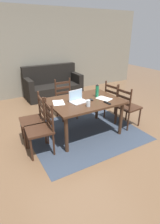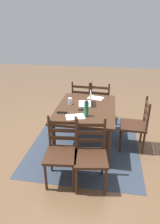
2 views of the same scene
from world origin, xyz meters
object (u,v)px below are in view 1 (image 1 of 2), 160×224
object	(u,v)px
computer_mouse	(91,100)
chair_far_head	(66,100)
chair_right_near	(127,107)
drinking_glass	(88,103)
chair_left_far	(34,120)
couch	(53,86)
laptop	(78,99)
dining_table	(84,104)
water_bottle	(97,90)
chair_right_far	(115,101)
chair_left_near	(41,129)
tv_remote	(107,103)

from	to	relation	value
computer_mouse	chair_far_head	bearing A→B (deg)	85.88
computer_mouse	chair_right_near	bearing A→B (deg)	-19.92
chair_far_head	drinking_glass	xyz separation A→B (m)	(-0.10, -1.19, 0.34)
chair_left_far	couch	world-z (taller)	couch
chair_right_near	laptop	world-z (taller)	laptop
chair_right_near	computer_mouse	size ratio (longest dim) A/B	9.50
dining_table	chair_far_head	xyz separation A→B (m)	(0.00, 0.88, -0.19)
couch	computer_mouse	bearing A→B (deg)	-94.55
water_bottle	computer_mouse	xyz separation A→B (m)	(-0.22, -0.12, -0.12)
dining_table	couch	distance (m)	2.59
couch	laptop	world-z (taller)	couch
laptop	water_bottle	xyz separation A→B (m)	(0.49, 0.05, 0.08)
chair_right_far	chair_left_far	size ratio (longest dim) A/B	1.00
laptop	drinking_glass	distance (m)	0.32
chair_left_near	computer_mouse	distance (m)	1.16
dining_table	computer_mouse	size ratio (longest dim) A/B	14.04
tv_remote	drinking_glass	bearing A→B (deg)	167.54
couch	tv_remote	xyz separation A→B (m)	(-0.04, -2.92, 0.39)
chair_left_near	chair_right_near	bearing A→B (deg)	-0.02
dining_table	water_bottle	xyz separation A→B (m)	(0.34, 0.05, 0.23)
tv_remote	computer_mouse	bearing A→B (deg)	116.36
couch	drinking_glass	world-z (taller)	couch
chair_left_far	drinking_glass	bearing A→B (deg)	-29.88
chair_left_near	drinking_glass	distance (m)	0.96
chair_left_far	tv_remote	size ratio (longest dim) A/B	5.59
drinking_glass	chair_left_far	bearing A→B (deg)	150.12
couch	chair_left_near	bearing A→B (deg)	-115.51
couch	tv_remote	bearing A→B (deg)	-90.70
chair_right_near	laptop	bearing A→B (deg)	169.44
chair_right_far	couch	world-z (taller)	couch
tv_remote	chair_left_near	bearing A→B (deg)	168.58
chair_right_near	computer_mouse	xyz separation A→B (m)	(-0.87, 0.14, 0.29)
computer_mouse	tv_remote	distance (m)	0.34
chair_left_near	drinking_glass	size ratio (longest dim) A/B	7.74
chair_left_near	laptop	world-z (taller)	laptop
chair_right_near	chair_far_head	xyz separation A→B (m)	(-0.99, 1.09, 0.00)
chair_left_near	tv_remote	distance (m)	1.32
dining_table	chair_far_head	distance (m)	0.90
tv_remote	chair_far_head	bearing A→B (deg)	98.62
chair_right_far	drinking_glass	size ratio (longest dim) A/B	7.74
tv_remote	water_bottle	bearing A→B (deg)	79.18
chair_right_near	couch	xyz separation A→B (m)	(-0.66, 2.77, -0.11)
chair_left_far	laptop	xyz separation A→B (m)	(0.84, -0.20, 0.33)
chair_right_near	chair_right_far	size ratio (longest dim) A/B	1.00
drinking_glass	chair_right_far	bearing A→B (deg)	24.94
computer_mouse	laptop	bearing A→B (deg)	152.88
chair_left_far	computer_mouse	size ratio (longest dim) A/B	9.50
chair_right_far	drinking_glass	bearing A→B (deg)	-155.06
chair_left_near	chair_far_head	bearing A→B (deg)	47.77
chair_left_far	computer_mouse	bearing A→B (deg)	-13.95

